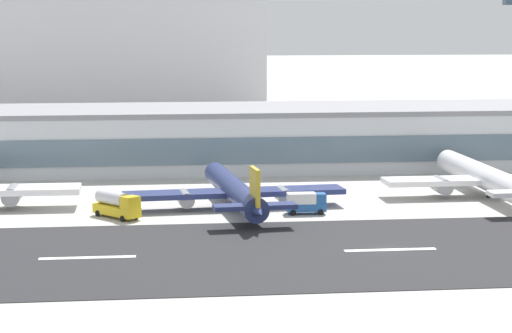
# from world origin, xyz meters

# --- Properties ---
(ground_plane) EXTENTS (1400.00, 1400.00, 0.00)m
(ground_plane) POSITION_xyz_m (0.00, 0.00, 0.00)
(ground_plane) COLOR #B2AFA8
(runway_strip) EXTENTS (800.00, 39.34, 0.08)m
(runway_strip) POSITION_xyz_m (0.00, -0.71, 0.04)
(runway_strip) COLOR #262628
(runway_strip) RESTS_ON ground_plane
(runway_centreline_dash_3) EXTENTS (12.00, 1.20, 0.01)m
(runway_centreline_dash_3) POSITION_xyz_m (-38.15, -0.71, 0.09)
(runway_centreline_dash_3) COLOR white
(runway_centreline_dash_3) RESTS_ON runway_strip
(runway_centreline_dash_4) EXTENTS (12.00, 1.20, 0.01)m
(runway_centreline_dash_4) POSITION_xyz_m (0.40, -0.71, 0.09)
(runway_centreline_dash_4) COLOR white
(runway_centreline_dash_4) RESTS_ON runway_strip
(terminal_building) EXTENTS (215.90, 28.13, 12.04)m
(terminal_building) POSITION_xyz_m (-15.63, 76.30, 6.02)
(terminal_building) COLOR silver
(terminal_building) RESTS_ON ground_plane
(distant_hotel_block) EXTENTS (94.57, 35.56, 49.99)m
(distant_hotel_block) POSITION_xyz_m (-40.07, 200.17, 24.99)
(distant_hotel_block) COLOR #BCBCC1
(distant_hotel_block) RESTS_ON ground_plane
(airliner_gold_tail_gate_1) EXTENTS (35.22, 41.79, 8.73)m
(airliner_gold_tail_gate_1) POSITION_xyz_m (-16.73, 30.05, 2.78)
(airliner_gold_tail_gate_1) COLOR navy
(airliner_gold_tail_gate_1) RESTS_ON ground_plane
(airliner_red_tail_gate_2) EXTENTS (34.87, 46.31, 9.67)m
(airliner_red_tail_gate_2) POSITION_xyz_m (26.18, 36.09, 3.08)
(airliner_red_tail_gate_2) COLOR white
(airliner_red_tail_gate_2) RESTS_ON ground_plane
(service_fuel_truck_0) EXTENTS (7.42, 8.21, 3.95)m
(service_fuel_truck_0) POSITION_xyz_m (-35.04, 25.14, 2.03)
(service_fuel_truck_0) COLOR gold
(service_fuel_truck_0) RESTS_ON ground_plane
(service_box_truck_1) EXTENTS (6.02, 2.73, 3.25)m
(service_box_truck_1) POSITION_xyz_m (-6.40, 25.03, 1.79)
(service_box_truck_1) COLOR #23569E
(service_box_truck_1) RESTS_ON ground_plane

